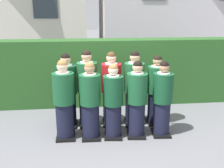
# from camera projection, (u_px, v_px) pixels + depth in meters

# --- Properties ---
(ground_plane) EXTENTS (60.00, 60.00, 0.00)m
(ground_plane) POSITION_uv_depth(u_px,v_px,m) (114.00, 136.00, 5.52)
(ground_plane) COLOR slate
(student_front_row_0) EXTENTS (0.43, 0.51, 1.64)m
(student_front_row_0) POSITION_uv_depth(u_px,v_px,m) (64.00, 102.00, 5.24)
(student_front_row_0) COLOR black
(student_front_row_0) RESTS_ON ground
(student_front_row_1) EXTENTS (0.42, 0.47, 1.60)m
(student_front_row_1) POSITION_uv_depth(u_px,v_px,m) (90.00, 103.00, 5.25)
(student_front_row_1) COLOR black
(student_front_row_1) RESTS_ON ground
(student_front_row_2) EXTENTS (0.40, 0.51, 1.55)m
(student_front_row_2) POSITION_uv_depth(u_px,v_px,m) (113.00, 103.00, 5.30)
(student_front_row_2) COLOR black
(student_front_row_2) RESTS_ON ground
(student_front_row_3) EXTENTS (0.42, 0.52, 1.60)m
(student_front_row_3) POSITION_uv_depth(u_px,v_px,m) (137.00, 101.00, 5.34)
(student_front_row_3) COLOR black
(student_front_row_3) RESTS_ON ground
(student_front_row_4) EXTENTS (0.41, 0.51, 1.58)m
(student_front_row_4) POSITION_uv_depth(u_px,v_px,m) (162.00, 101.00, 5.39)
(student_front_row_4) COLOR black
(student_front_row_4) RESTS_ON ground
(student_rear_row_0) EXTENTS (0.43, 0.51, 1.67)m
(student_rear_row_0) POSITION_uv_depth(u_px,v_px,m) (67.00, 92.00, 5.79)
(student_rear_row_0) COLOR black
(student_rear_row_0) RESTS_ON ground
(student_rear_row_1) EXTENTS (0.45, 0.51, 1.73)m
(student_rear_row_1) POSITION_uv_depth(u_px,v_px,m) (87.00, 90.00, 5.84)
(student_rear_row_1) COLOR black
(student_rear_row_1) RESTS_ON ground
(student_in_red_blazer) EXTENTS (0.44, 0.50, 1.69)m
(student_in_red_blazer) POSITION_uv_depth(u_px,v_px,m) (111.00, 91.00, 5.89)
(student_in_red_blazer) COLOR black
(student_in_red_blazer) RESTS_ON ground
(student_rear_row_3) EXTENTS (0.44, 0.51, 1.70)m
(student_rear_row_3) POSITION_uv_depth(u_px,v_px,m) (134.00, 90.00, 5.89)
(student_rear_row_3) COLOR black
(student_rear_row_3) RESTS_ON ground
(student_rear_row_4) EXTENTS (0.42, 0.46, 1.60)m
(student_rear_row_4) POSITION_uv_depth(u_px,v_px,m) (156.00, 92.00, 5.96)
(student_rear_row_4) COLOR black
(student_rear_row_4) RESTS_ON ground
(hedge) EXTENTS (7.00, 0.70, 1.79)m
(hedge) POSITION_uv_depth(u_px,v_px,m) (105.00, 72.00, 7.26)
(hedge) COLOR #285623
(hedge) RESTS_ON ground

